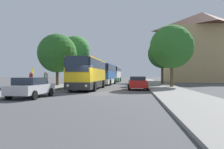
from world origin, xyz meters
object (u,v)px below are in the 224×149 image
bus_rear (114,74)px  pedestrian_waiting_far (31,80)px  parked_car_left_curb (31,87)px  bus_stop_sign (33,76)px  tree_right_mid (172,47)px  pedestrian_walking_back (47,80)px  bus_front (89,73)px  tree_left_near (76,50)px  parked_car_right_near (137,83)px  pedestrian_waiting_near (45,79)px  tree_right_near (162,54)px  tree_left_far (57,53)px  bus_middle (105,74)px

bus_rear → pedestrian_waiting_far: 30.50m
parked_car_left_curb → bus_stop_sign: 8.00m
tree_right_mid → pedestrian_walking_back: bearing=-154.5°
tree_right_mid → bus_front: bearing=-155.8°
tree_left_near → parked_car_right_near: bearing=-52.1°
bus_stop_sign → pedestrian_waiting_near: bus_stop_sign is taller
parked_car_right_near → pedestrian_walking_back: pedestrian_walking_back is taller
bus_front → parked_car_right_near: 5.59m
bus_front → parked_car_left_curb: 9.63m
pedestrian_walking_back → bus_stop_sign: bearing=-41.6°
tree_right_near → pedestrian_walking_back: bearing=-134.6°
pedestrian_waiting_far → tree_right_mid: 17.51m
parked_car_left_curb → parked_car_right_near: parked_car_right_near is taller
parked_car_left_curb → pedestrian_waiting_far: bearing=118.3°
parked_car_left_curb → tree_right_near: (11.81, 20.91, 4.27)m
bus_stop_sign → pedestrian_waiting_far: size_ratio=1.22×
pedestrian_walking_back → tree_left_near: tree_left_near is taller
bus_stop_sign → pedestrian_waiting_far: 1.20m
bus_stop_sign → pedestrian_waiting_near: 3.26m
bus_stop_sign → tree_left_far: tree_left_far is taller
pedestrian_walking_back → pedestrian_waiting_near: bearing=-102.9°
bus_front → pedestrian_waiting_far: (-5.27, -3.17, -0.72)m
parked_car_right_near → tree_left_far: 13.67m
bus_front → tree_right_near: tree_right_near is taller
bus_rear → tree_right_mid: tree_right_mid is taller
parked_car_right_near → tree_left_near: tree_left_near is taller
bus_middle → pedestrian_walking_back: bearing=-104.9°
pedestrian_waiting_near → tree_right_mid: size_ratio=0.24×
tree_left_far → bus_middle: bearing=44.5°
bus_rear → tree_right_near: 18.10m
parked_car_right_near → tree_right_mid: bearing=-137.9°
parked_car_left_curb → tree_right_mid: (12.14, 13.76, 4.50)m
bus_front → parked_car_right_near: (5.49, -0.01, -1.03)m
parked_car_right_near → tree_right_near: (4.11, 11.61, 4.26)m
pedestrian_walking_back → tree_left_near: 16.96m
tree_left_far → tree_right_near: (15.59, 5.36, 0.26)m
pedestrian_waiting_near → bus_middle: bearing=26.4°
pedestrian_waiting_far → tree_left_far: (-0.72, 9.42, 3.68)m
bus_rear → bus_stop_sign: size_ratio=4.82×
bus_rear → pedestrian_walking_back: 29.34m
tree_right_near → parked_car_left_curb: bearing=-119.5°
bus_middle → tree_left_near: tree_left_near is taller
pedestrian_waiting_far → tree_right_near: 21.33m
bus_middle → tree_right_near: 10.00m
bus_stop_sign → tree_right_near: size_ratio=0.31×
bus_rear → tree_right_mid: 24.58m
parked_car_right_near → pedestrian_waiting_far: (-10.77, -3.16, 0.31)m
pedestrian_waiting_far → pedestrian_walking_back: bearing=123.9°
pedestrian_waiting_far → tree_left_far: bearing=-179.2°
tree_left_near → tree_right_near: tree_left_near is taller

